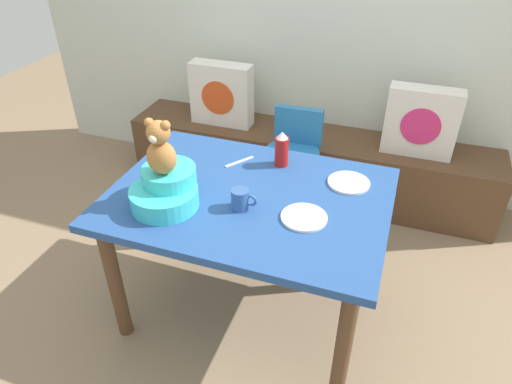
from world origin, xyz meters
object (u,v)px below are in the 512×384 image
Objects in this scene: coffee_mug at (240,199)px; dinner_plate_far at (304,217)px; pillow_floral_left at (222,94)px; pillow_floral_right at (421,122)px; dining_table at (249,213)px; infant_seat_teal at (166,190)px; dinner_plate_near at (349,183)px; highchair at (292,156)px; book_stack at (294,129)px; ketchup_bottle at (282,150)px; teddy_bear at (160,149)px.

dinner_plate_far is at bearing 3.68° from coffee_mug.
coffee_mug is at bearing -63.74° from pillow_floral_left.
dining_table is at bearing -120.98° from pillow_floral_right.
pillow_floral_right is at bearing 53.02° from infant_seat_teal.
dinner_plate_near is (-0.30, -0.95, 0.07)m from pillow_floral_right.
highchair is (-0.71, -0.42, -0.16)m from pillow_floral_right.
book_stack is (-0.83, 0.02, -0.19)m from pillow_floral_right.
infant_seat_teal is 0.85m from dinner_plate_near.
dinner_plate_near is 1.00× the size of dinner_plate_far.
coffee_mug is at bearing -139.79° from dinner_plate_near.
infant_seat_teal is 1.78× the size of ketchup_bottle.
book_stack is 1.08× the size of ketchup_bottle.
dinner_plate_near is (0.53, -0.97, 0.26)m from book_stack.
pillow_floral_right is at bearing -1.45° from book_stack.
ketchup_bottle reaches higher than coffee_mug.
dining_table is at bearing 29.84° from teddy_bear.
dining_table is at bearing -90.13° from highchair.
pillow_floral_right is 1.39m from dining_table.
pillow_floral_left is 1.58m from dinner_plate_far.
teddy_bear is 2.08× the size of coffee_mug.
pillow_floral_right reaches higher than book_stack.
dining_table is at bearing 90.71° from coffee_mug.
dinner_plate_near is (0.74, 0.43, -0.27)m from teddy_bear.
ketchup_bottle is at bearing -126.40° from pillow_floral_right.
infant_seat_teal reaches higher than coffee_mug.
highchair is 0.94m from dinner_plate_far.
infant_seat_teal is 0.62m from ketchup_bottle.
book_stack is 0.61× the size of infant_seat_teal.
dinner_plate_far is at bearing -17.81° from dining_table.
highchair is at bearing 108.02° from dinner_plate_far.
coffee_mug reaches higher than dining_table.
ketchup_bottle is (-0.65, -0.89, 0.15)m from pillow_floral_right.
dining_table is 10.62× the size of coffee_mug.
ketchup_bottle reaches higher than highchair.
teddy_bear is 0.89m from dinner_plate_near.
infant_seat_teal reaches higher than book_stack.
dining_table is 0.41m from infant_seat_teal.
dining_table is 6.37× the size of dinner_plate_far.
dinner_plate_far is (-0.13, -0.33, 0.00)m from dinner_plate_near.
dinner_plate_near is at bearing -10.34° from ketchup_bottle.
pillow_floral_left is at bearing 138.09° from dinner_plate_near.
dinner_plate_near reaches higher than dining_table.
dinner_plate_far is (0.60, 0.09, -0.07)m from infant_seat_teal.
dining_table is 6.89× the size of ketchup_bottle.
coffee_mug is at bearing -85.21° from book_stack.
ketchup_bottle is 0.42m from coffee_mug.
teddy_bear is at bearing -150.16° from dining_table.
dinner_plate_far is at bearing -54.22° from pillow_floral_left.
pillow_floral_left is 1.00× the size of pillow_floral_right.
coffee_mug is (0.32, 0.07, -0.23)m from teddy_bear.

